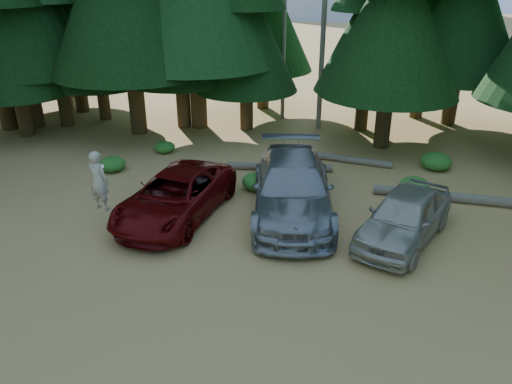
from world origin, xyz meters
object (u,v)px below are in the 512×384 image
silver_minivan_right (405,216)px  log_left (279,167)px  red_pickup (175,196)px  frisbee_player (98,181)px  log_right (452,197)px  silver_minivan_center (292,188)px  log_mid (350,160)px

silver_minivan_right → log_left: silver_minivan_right is taller
red_pickup → log_left: 5.28m
red_pickup → frisbee_player: (-2.06, -0.95, 0.77)m
red_pickup → frisbee_player: frisbee_player is taller
log_left → log_right: (6.22, -1.70, 0.02)m
silver_minivan_right → log_right: (1.87, 2.97, -0.59)m
silver_minivan_right → silver_minivan_center: bearing=-173.5°
log_right → red_pickup: bearing=-158.8°
log_left → log_right: size_ratio=0.80×
log_left → log_right: bearing=-21.5°
silver_minivan_center → silver_minivan_right: 3.60m
silver_minivan_right → frisbee_player: frisbee_player is taller
silver_minivan_center → silver_minivan_right: silver_minivan_center is taller
silver_minivan_center → log_right: bearing=11.0°
red_pickup → log_mid: bearing=55.8°
silver_minivan_center → log_right: (5.30, 1.88, -0.73)m
silver_minivan_center → log_right: 5.67m
frisbee_player → log_left: bearing=-119.1°
log_left → frisbee_player: bearing=-137.3°
frisbee_player → log_right: size_ratio=0.36×
silver_minivan_center → log_right: silver_minivan_center is taller
red_pickup → silver_minivan_right: silver_minivan_right is taller
red_pickup → log_right: red_pickup is taller
red_pickup → log_left: red_pickup is taller
silver_minivan_center → log_mid: 5.29m
silver_minivan_center → log_left: size_ratio=1.47×
silver_minivan_center → silver_minivan_right: size_ratio=1.39×
red_pickup → log_left: (2.71, 4.50, -0.58)m
silver_minivan_center → log_mid: silver_minivan_center is taller
silver_minivan_right → log_right: silver_minivan_right is taller
silver_minivan_center → frisbee_player: frisbee_player is taller
silver_minivan_right → log_mid: bearing=129.5°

